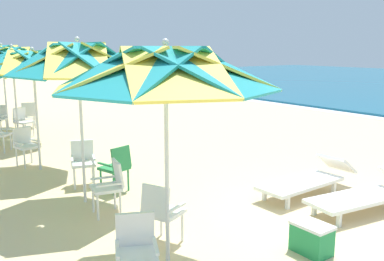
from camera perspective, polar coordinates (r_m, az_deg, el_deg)
name	(u,v)px	position (r m, az deg, el deg)	size (l,w,h in m)	color
ground_plane	(325,227)	(6.64, 17.65, -12.46)	(80.00, 80.00, 0.00)	beige
beach_umbrella_0	(166,70)	(4.70, -3.61, 8.16)	(2.56, 2.56, 2.70)	silver
plastic_chair_0	(136,249)	(4.67, -7.60, -15.69)	(0.61, 0.59, 0.87)	white
plastic_chair_1	(161,210)	(5.64, -4.23, -10.75)	(0.58, 0.60, 0.87)	white
beach_umbrella_1	(78,61)	(7.08, -15.23, 9.11)	(2.30, 2.30, 2.78)	silver
plastic_chair_2	(83,160)	(8.31, -14.62, -3.89)	(0.58, 0.56, 0.87)	white
plastic_chair_3	(117,166)	(7.77, -10.22, -4.74)	(0.57, 0.54, 0.87)	#2D8C4C
plastic_chair_4	(110,184)	(6.77, -11.06, -7.16)	(0.52, 0.54, 0.87)	white
beach_umbrella_2	(33,64)	(9.39, -20.82, 8.52)	(2.41, 2.41, 2.63)	silver
plastic_chair_5	(26,144)	(10.10, -21.71, -1.69)	(0.55, 0.53, 0.87)	white
beach_umbrella_3	(12,57)	(12.45, -23.28, 9.14)	(2.51, 2.51, 2.71)	silver
plastic_chair_6	(22,120)	(13.47, -22.07, 1.33)	(0.60, 0.58, 0.87)	white
beach_umbrella_4	(2,54)	(14.65, -24.46, 9.44)	(2.63, 2.63, 2.77)	silver
plastic_chair_11	(28,113)	(14.79, -21.36, 2.19)	(0.53, 0.50, 0.87)	white
sun_lounger_1	(366,194)	(7.38, 22.57, -8.04)	(0.94, 2.21, 0.62)	white
sun_lounger_2	(308,179)	(7.87, 15.50, -6.41)	(0.67, 2.16, 0.62)	white
cooler_box	(312,238)	(5.76, 15.96, -13.89)	(0.50, 0.34, 0.40)	#238C4C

